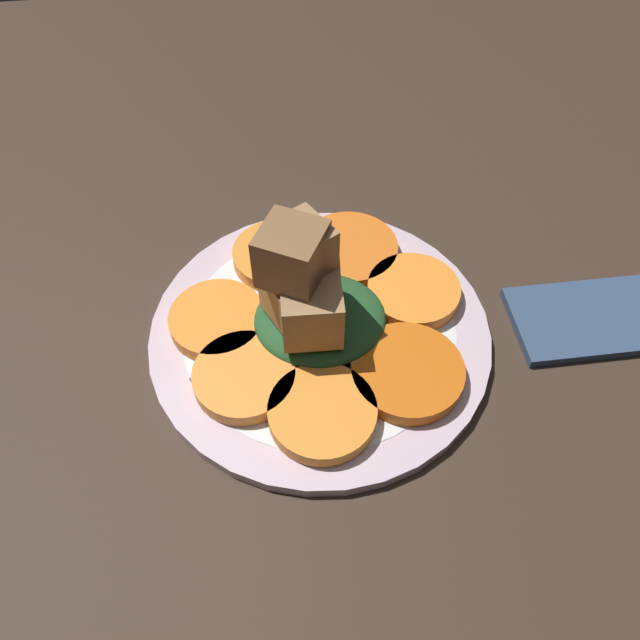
# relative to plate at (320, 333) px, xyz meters

# --- Properties ---
(table_slab) EXTENTS (1.20, 1.20, 0.02)m
(table_slab) POSITION_rel_plate_xyz_m (0.00, 0.00, -0.02)
(table_slab) COLOR #38281E
(table_slab) RESTS_ON ground
(plate) EXTENTS (0.26, 0.26, 0.01)m
(plate) POSITION_rel_plate_xyz_m (0.00, 0.00, 0.00)
(plate) COLOR silver
(plate) RESTS_ON table_slab
(carrot_slice_0) EXTENTS (0.07, 0.07, 0.01)m
(carrot_slice_0) POSITION_rel_plate_xyz_m (-0.03, 0.08, 0.01)
(carrot_slice_0) COLOR orange
(carrot_slice_0) RESTS_ON plate
(carrot_slice_1) EXTENTS (0.07, 0.07, 0.01)m
(carrot_slice_1) POSITION_rel_plate_xyz_m (-0.08, 0.01, 0.01)
(carrot_slice_1) COLOR orange
(carrot_slice_1) RESTS_ON plate
(carrot_slice_2) EXTENTS (0.07, 0.07, 0.01)m
(carrot_slice_2) POSITION_rel_plate_xyz_m (-0.06, -0.04, 0.01)
(carrot_slice_2) COLOR orange
(carrot_slice_2) RESTS_ON plate
(carrot_slice_3) EXTENTS (0.08, 0.08, 0.01)m
(carrot_slice_3) POSITION_rel_plate_xyz_m (-0.01, -0.08, 0.01)
(carrot_slice_3) COLOR orange
(carrot_slice_3) RESTS_ON plate
(carrot_slice_4) EXTENTS (0.08, 0.08, 0.01)m
(carrot_slice_4) POSITION_rel_plate_xyz_m (0.06, -0.05, 0.01)
(carrot_slice_4) COLOR #D45F12
(carrot_slice_4) RESTS_ON plate
(carrot_slice_5) EXTENTS (0.07, 0.07, 0.01)m
(carrot_slice_5) POSITION_rel_plate_xyz_m (0.08, 0.02, 0.01)
(carrot_slice_5) COLOR orange
(carrot_slice_5) RESTS_ON plate
(carrot_slice_6) EXTENTS (0.08, 0.08, 0.01)m
(carrot_slice_6) POSITION_rel_plate_xyz_m (0.03, 0.07, 0.01)
(carrot_slice_6) COLOR orange
(carrot_slice_6) RESTS_ON plate
(center_pile) EXTENTS (0.10, 0.09, 0.10)m
(center_pile) POSITION_rel_plate_xyz_m (-0.01, -0.00, 0.05)
(center_pile) COLOR #235128
(center_pile) RESTS_ON plate
(fork) EXTENTS (0.17, 0.07, 0.00)m
(fork) POSITION_rel_plate_xyz_m (-0.02, -0.05, 0.01)
(fork) COLOR silver
(fork) RESTS_ON plate
(napkin) EXTENTS (0.12, 0.07, 0.01)m
(napkin) POSITION_rel_plate_xyz_m (0.21, -0.01, -0.00)
(napkin) COLOR #334766
(napkin) RESTS_ON table_slab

